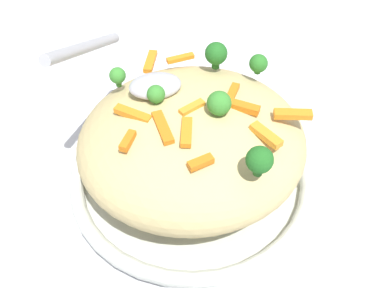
# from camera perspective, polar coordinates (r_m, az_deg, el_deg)

# --- Properties ---
(ground_plane) EXTENTS (2.40, 2.40, 0.00)m
(ground_plane) POSITION_cam_1_polar(r_m,az_deg,el_deg) (0.56, 0.00, -5.54)
(ground_plane) COLOR silver
(serving_bowl) EXTENTS (0.29, 0.29, 0.04)m
(serving_bowl) POSITION_cam_1_polar(r_m,az_deg,el_deg) (0.54, 0.00, -4.23)
(serving_bowl) COLOR silver
(serving_bowl) RESTS_ON ground_plane
(pasta_mound) EXTENTS (0.25, 0.24, 0.10)m
(pasta_mound) POSITION_cam_1_polar(r_m,az_deg,el_deg) (0.49, 0.00, 0.31)
(pasta_mound) COLOR #D1BA7A
(pasta_mound) RESTS_ON serving_bowl
(carrot_piece_0) EXTENTS (0.04, 0.03, 0.01)m
(carrot_piece_0) POSITION_cam_1_polar(r_m,az_deg,el_deg) (0.47, 6.35, 4.71)
(carrot_piece_0) COLOR orange
(carrot_piece_0) RESTS_ON pasta_mound
(carrot_piece_1) EXTENTS (0.03, 0.02, 0.01)m
(carrot_piece_1) POSITION_cam_1_polar(r_m,az_deg,el_deg) (0.45, -0.45, 4.16)
(carrot_piece_1) COLOR orange
(carrot_piece_1) RESTS_ON pasta_mound
(carrot_piece_2) EXTENTS (0.02, 0.03, 0.01)m
(carrot_piece_2) POSITION_cam_1_polar(r_m,az_deg,el_deg) (0.44, -8.11, 0.42)
(carrot_piece_2) COLOR orange
(carrot_piece_2) RESTS_ON pasta_mound
(carrot_piece_3) EXTENTS (0.03, 0.02, 0.01)m
(carrot_piece_3) POSITION_cam_1_polar(r_m,az_deg,el_deg) (0.42, 1.11, -2.33)
(carrot_piece_3) COLOR orange
(carrot_piece_3) RESTS_ON pasta_mound
(carrot_piece_4) EXTENTS (0.03, 0.04, 0.01)m
(carrot_piece_4) POSITION_cam_1_polar(r_m,az_deg,el_deg) (0.45, 9.34, 1.11)
(carrot_piece_4) COLOR orange
(carrot_piece_4) RESTS_ON pasta_mound
(carrot_piece_5) EXTENTS (0.04, 0.02, 0.01)m
(carrot_piece_5) POSITION_cam_1_polar(r_m,az_deg,el_deg) (0.47, 12.63, 3.70)
(carrot_piece_5) COLOR orange
(carrot_piece_5) RESTS_ON pasta_mound
(carrot_piece_6) EXTENTS (0.02, 0.03, 0.01)m
(carrot_piece_6) POSITION_cam_1_polar(r_m,az_deg,el_deg) (0.48, 5.08, 6.33)
(carrot_piece_6) COLOR orange
(carrot_piece_6) RESTS_ON pasta_mound
(carrot_piece_7) EXTENTS (0.02, 0.04, 0.01)m
(carrot_piece_7) POSITION_cam_1_polar(r_m,az_deg,el_deg) (0.53, -5.28, 10.33)
(carrot_piece_7) COLOR orange
(carrot_piece_7) RESTS_ON pasta_mound
(carrot_piece_8) EXTENTS (0.04, 0.03, 0.01)m
(carrot_piece_8) POSITION_cam_1_polar(r_m,az_deg,el_deg) (0.46, -7.47, 3.75)
(carrot_piece_8) COLOR orange
(carrot_piece_8) RESTS_ON pasta_mound
(carrot_piece_9) EXTENTS (0.03, 0.01, 0.01)m
(carrot_piece_9) POSITION_cam_1_polar(r_m,az_deg,el_deg) (0.53, -1.48, 10.78)
(carrot_piece_9) COLOR orange
(carrot_piece_9) RESTS_ON pasta_mound
(carrot_piece_10) EXTENTS (0.02, 0.04, 0.01)m
(carrot_piece_10) POSITION_cam_1_polar(r_m,az_deg,el_deg) (0.44, -3.71, 2.12)
(carrot_piece_10) COLOR orange
(carrot_piece_10) RESTS_ON pasta_mound
(carrot_piece_11) EXTENTS (0.02, 0.04, 0.01)m
(carrot_piece_11) POSITION_cam_1_polar(r_m,az_deg,el_deg) (0.44, -0.70, 1.53)
(carrot_piece_11) COLOR orange
(carrot_piece_11) RESTS_ON pasta_mound
(broccoli_floret_0) EXTENTS (0.03, 0.03, 0.03)m
(broccoli_floret_0) POSITION_cam_1_polar(r_m,az_deg,el_deg) (0.51, 3.06, 11.29)
(broccoli_floret_0) COLOR #205B1C
(broccoli_floret_0) RESTS_ON pasta_mound
(broccoli_floret_1) EXTENTS (0.02, 0.02, 0.02)m
(broccoli_floret_1) POSITION_cam_1_polar(r_m,az_deg,el_deg) (0.47, -4.57, 6.27)
(broccoli_floret_1) COLOR #377928
(broccoli_floret_1) RESTS_ON pasta_mound
(broccoli_floret_2) EXTENTS (0.02, 0.02, 0.02)m
(broccoli_floret_2) POSITION_cam_1_polar(r_m,az_deg,el_deg) (0.51, 8.38, 10.00)
(broccoli_floret_2) COLOR #296820
(broccoli_floret_2) RESTS_ON pasta_mound
(broccoli_floret_3) EXTENTS (0.02, 0.02, 0.03)m
(broccoli_floret_3) POSITION_cam_1_polar(r_m,az_deg,el_deg) (0.45, 3.44, 5.13)
(broccoli_floret_3) COLOR #377928
(broccoli_floret_3) RESTS_ON pasta_mound
(broccoli_floret_4) EXTENTS (0.02, 0.02, 0.02)m
(broccoli_floret_4) POSITION_cam_1_polar(r_m,az_deg,el_deg) (0.50, -9.37, 8.48)
(broccoli_floret_4) COLOR #377928
(broccoli_floret_4) RESTS_ON pasta_mound
(broccoli_floret_5) EXTENTS (0.03, 0.03, 0.03)m
(broccoli_floret_5) POSITION_cam_1_polar(r_m,az_deg,el_deg) (0.40, 8.52, -2.04)
(broccoli_floret_5) COLOR #205B1C
(broccoli_floret_5) RESTS_ON pasta_mound
(serving_spoon) EXTENTS (0.13, 0.14, 0.09)m
(serving_spoon) POSITION_cam_1_polar(r_m,az_deg,el_deg) (0.48, -7.82, 9.01)
(serving_spoon) COLOR #B7B7BC
(serving_spoon) RESTS_ON pasta_mound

